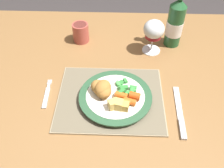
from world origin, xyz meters
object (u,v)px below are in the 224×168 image
dining_table (111,97)px  dinner_plate (115,97)px  bottle (175,23)px  drinking_cup (81,32)px  wine_glass (154,31)px  table_knife (180,116)px  fork (47,95)px

dining_table → dinner_plate: dinner_plate is taller
bottle → drinking_cup: size_ratio=3.30×
wine_glass → bottle: 0.10m
table_knife → wine_glass: 0.35m
fork → wine_glass: size_ratio=0.94×
fork → drinking_cup: 0.33m
dinner_plate → wine_glass: wine_glass is taller
dining_table → wine_glass: size_ratio=10.28×
fork → drinking_cup: bearing=75.8°
bottle → dining_table: bearing=-135.9°
wine_glass → bottle: size_ratio=0.53×
dining_table → table_knife: (0.22, -0.14, 0.09)m
dinner_plate → wine_glass: size_ratio=1.74×
fork → wine_glass: wine_glass is taller
dining_table → wine_glass: bearing=49.9°
table_knife → drinking_cup: drinking_cup is taller
fork → bottle: size_ratio=0.50×
drinking_cup → table_knife: bearing=-47.4°
fork → table_knife: 0.44m
fork → drinking_cup: size_ratio=1.65×
dining_table → fork: 0.24m
fork → drinking_cup: drinking_cup is taller
dinner_plate → drinking_cup: bearing=114.7°
table_knife → bottle: bearing=86.9°
wine_glass → drinking_cup: wine_glass is taller
table_knife → wine_glass: size_ratio=1.53×
dining_table → table_knife: 0.28m
dining_table → table_knife: bearing=-33.2°
bottle → drinking_cup: bearing=178.7°
wine_glass → drinking_cup: (-0.29, 0.06, -0.05)m
dinner_plate → table_knife: (0.20, -0.06, -0.01)m
wine_glass → drinking_cup: 0.30m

